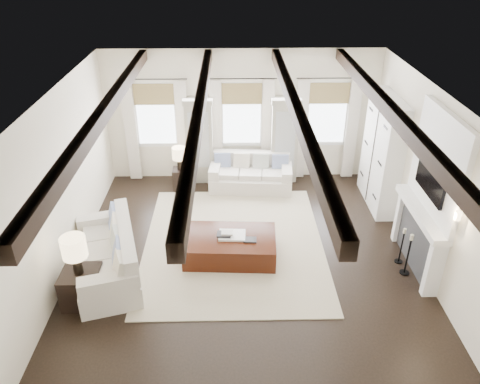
{
  "coord_description": "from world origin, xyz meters",
  "views": [
    {
      "loc": [
        -0.26,
        -6.94,
        5.51
      ],
      "look_at": [
        -0.1,
        0.82,
        1.15
      ],
      "focal_mm": 35.0,
      "sensor_mm": 36.0,
      "label": 1
    }
  ],
  "objects_px": {
    "sofa_back": "(251,175)",
    "side_table_front": "(82,287)",
    "side_table_back": "(181,179)",
    "ottoman": "(230,246)",
    "sofa_left": "(111,257)"
  },
  "relations": [
    {
      "from": "side_table_front",
      "to": "ottoman",
      "type": "bearing_deg",
      "value": 26.1
    },
    {
      "from": "sofa_left",
      "to": "side_table_front",
      "type": "relative_size",
      "value": 3.92
    },
    {
      "from": "ottoman",
      "to": "side_table_back",
      "type": "distance_m",
      "value": 2.95
    },
    {
      "from": "ottoman",
      "to": "side_table_back",
      "type": "bearing_deg",
      "value": 116.71
    },
    {
      "from": "ottoman",
      "to": "side_table_front",
      "type": "distance_m",
      "value": 2.75
    },
    {
      "from": "sofa_back",
      "to": "ottoman",
      "type": "xyz_separation_m",
      "value": [
        -0.51,
        -2.77,
        -0.11
      ]
    },
    {
      "from": "sofa_back",
      "to": "side_table_back",
      "type": "distance_m",
      "value": 1.69
    },
    {
      "from": "side_table_front",
      "to": "side_table_back",
      "type": "height_order",
      "value": "side_table_front"
    },
    {
      "from": "sofa_left",
      "to": "side_table_front",
      "type": "bearing_deg",
      "value": -113.91
    },
    {
      "from": "sofa_left",
      "to": "side_table_back",
      "type": "distance_m",
      "value": 3.33
    },
    {
      "from": "sofa_back",
      "to": "side_table_front",
      "type": "height_order",
      "value": "sofa_back"
    },
    {
      "from": "ottoman",
      "to": "sofa_left",
      "type": "bearing_deg",
      "value": -164.28
    },
    {
      "from": "sofa_back",
      "to": "side_table_front",
      "type": "bearing_deg",
      "value": -126.8
    },
    {
      "from": "ottoman",
      "to": "side_table_front",
      "type": "height_order",
      "value": "side_table_front"
    },
    {
      "from": "sofa_back",
      "to": "side_table_front",
      "type": "distance_m",
      "value": 4.97
    }
  ]
}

